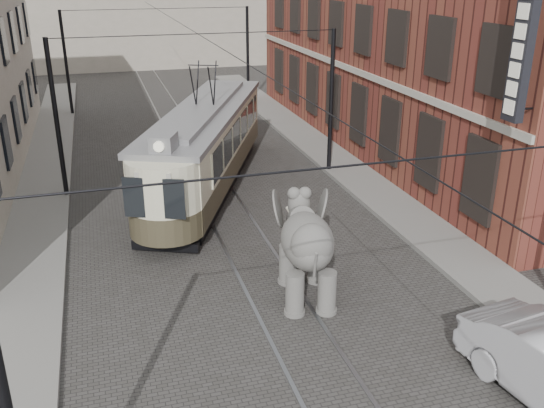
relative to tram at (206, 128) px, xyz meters
name	(u,v)px	position (x,y,z in m)	size (l,w,h in m)	color
ground	(246,245)	(0.14, -5.70, -2.44)	(120.00, 120.00, 0.00)	#3B3836
tram_rails	(246,245)	(0.14, -5.70, -2.43)	(1.54, 80.00, 0.02)	slate
sidewalk_right	(414,221)	(6.14, -5.70, -2.37)	(2.00, 60.00, 0.15)	slate
sidewalk_left	(30,270)	(-6.36, -5.70, -2.37)	(2.00, 60.00, 0.15)	slate
brick_building	(425,19)	(11.14, 3.30, 3.56)	(8.00, 26.00, 12.00)	maroon
catenary	(207,118)	(-0.06, -0.70, 0.56)	(11.00, 30.20, 6.00)	black
tram	(206,128)	(0.00, 0.00, 0.00)	(2.54, 12.32, 4.89)	beige
elephant	(307,254)	(0.92, -9.24, -1.15)	(2.32, 4.21, 2.58)	#5C5A55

